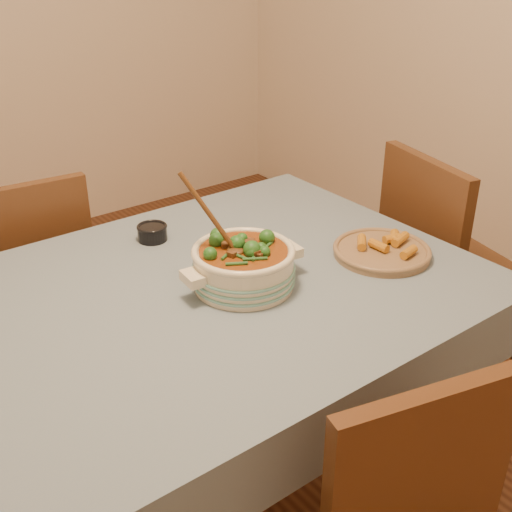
{
  "coord_description": "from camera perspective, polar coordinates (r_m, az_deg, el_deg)",
  "views": [
    {
      "loc": [
        -0.67,
        -1.25,
        1.61
      ],
      "look_at": [
        0.22,
        -0.08,
        0.85
      ],
      "focal_mm": 45.0,
      "sensor_mm": 36.0,
      "label": 1
    }
  ],
  "objects": [
    {
      "name": "floor",
      "position": [
        2.15,
        -6.34,
        -21.46
      ],
      "size": [
        4.5,
        4.5,
        0.0
      ],
      "primitive_type": "plane",
      "color": "#401F12",
      "rests_on": "ground"
    },
    {
      "name": "chair_right",
      "position": [
        2.41,
        16.1,
        -0.51
      ],
      "size": [
        0.52,
        0.52,
        0.93
      ],
      "rotation": [
        0.0,
        0.0,
        1.34
      ],
      "color": "#532E19",
      "rests_on": "floor"
    },
    {
      "name": "condiment_bowl",
      "position": [
        1.97,
        -9.21,
        2.14
      ],
      "size": [
        0.11,
        0.11,
        0.05
      ],
      "rotation": [
        0.0,
        0.0,
        0.36
      ],
      "color": "black",
      "rests_on": "dining_table"
    },
    {
      "name": "chair_far",
      "position": [
        2.38,
        -19.53,
        -2.02
      ],
      "size": [
        0.45,
        0.45,
        0.89
      ],
      "rotation": [
        0.0,
        0.0,
        3.05
      ],
      "color": "#532E19",
      "rests_on": "floor"
    },
    {
      "name": "dining_table",
      "position": [
        1.7,
        -7.48,
        -6.59
      ],
      "size": [
        1.68,
        1.08,
        0.76
      ],
      "color": "brown",
      "rests_on": "floor"
    },
    {
      "name": "fried_plate",
      "position": [
        1.89,
        11.12,
        0.56
      ],
      "size": [
        0.29,
        0.29,
        0.05
      ],
      "rotation": [
        0.0,
        0.0,
        -0.05
      ],
      "color": "#8E6E4E",
      "rests_on": "dining_table"
    },
    {
      "name": "stew_casserole",
      "position": [
        1.67,
        -1.14,
        -0.63
      ],
      "size": [
        0.34,
        0.29,
        0.32
      ],
      "rotation": [
        0.0,
        0.0,
        -0.09
      ],
      "color": "#EDE5C7",
      "rests_on": "dining_table"
    }
  ]
}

